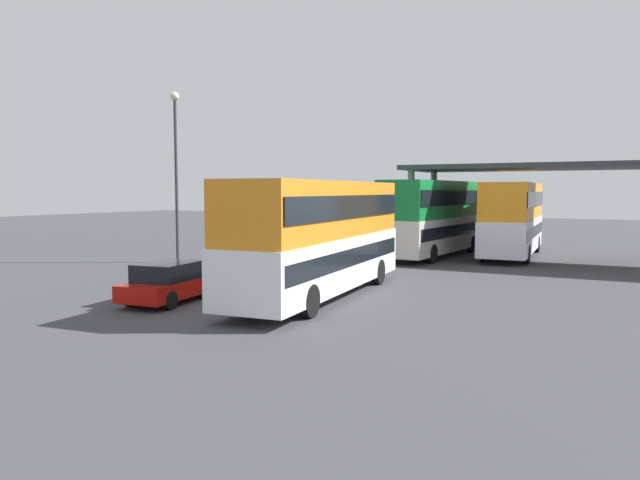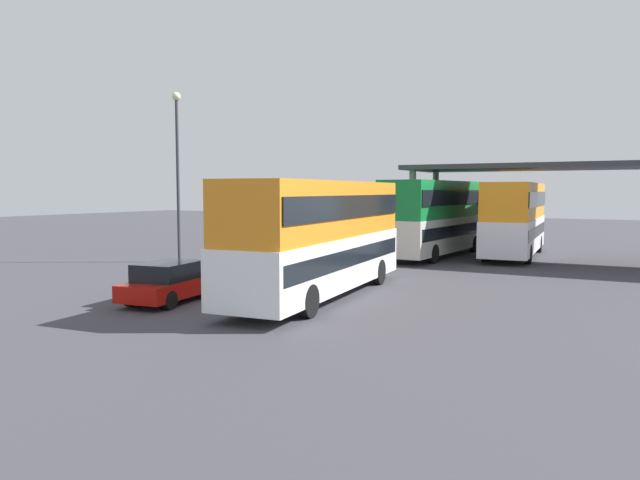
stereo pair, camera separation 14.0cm
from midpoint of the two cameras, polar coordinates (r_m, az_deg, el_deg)
The scene contains 7 objects.
ground_plane at distance 19.34m, azimuth -7.11°, elevation -6.39°, with size 140.00×140.00×0.00m, color #3D3B42.
double_decker_main at distance 20.81m, azimuth -0.18°, elevation 0.62°, with size 3.57×11.17×4.05m.
parked_hatchback at distance 20.60m, azimuth -14.27°, elevation -3.92°, with size 2.22×4.20×1.35m.
double_decker_near_canopy at distance 34.34m, azimuth 10.83°, elevation 2.35°, with size 3.06×10.74×4.27m.
double_decker_mid_row at distance 35.23m, azimuth 17.91°, elevation 2.17°, with size 3.18×10.24×4.15m.
depot_canopy at distance 32.61m, azimuth 26.15°, elevation 6.05°, with size 20.53×6.05×5.07m.
lamppost_tall at distance 31.76m, azimuth -13.77°, elevation 7.68°, with size 0.44×0.44×8.75m.
Camera 1 is at (11.11, -15.38, 3.72)m, focal length 33.37 mm.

